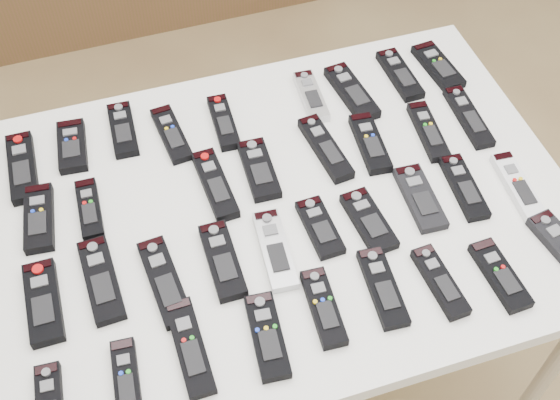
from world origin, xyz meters
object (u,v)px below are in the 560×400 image
object	(u,v)px
remote_10	(90,209)
remote_13	(325,148)
remote_17	(43,302)
remote_25	(464,187)
remote_29	(190,347)
remote_4	(224,122)
remote_0	(22,168)
remote_14	(370,143)
remote_24	(420,198)
remote_11	(215,185)
remote_21	(275,250)
remote_22	(320,227)
remote_26	(518,187)
remote_19	(165,281)
table	(280,222)
remote_2	(123,130)
remote_33	(440,282)
remote_16	(468,117)
remote_28	(126,380)
remote_1	(72,146)
remote_7	(400,75)
remote_34	(500,275)
remote_32	(383,287)
remote_31	(323,308)
remote_6	(352,92)
remote_8	(438,66)
remote_30	(267,336)
remote_12	(259,169)
remote_3	(171,134)
remote_9	(39,218)
remote_20	(223,261)

from	to	relation	value
remote_10	remote_13	xyz separation A→B (m)	(0.53, 0.01, 0.00)
remote_17	remote_25	distance (m)	0.89
remote_10	remote_29	size ratio (longest dim) A/B	0.78
remote_4	remote_25	xyz separation A→B (m)	(0.45, -0.35, -0.00)
remote_0	remote_10	distance (m)	0.20
remote_14	remote_24	distance (m)	0.18
remote_11	remote_21	distance (m)	0.21
remote_22	remote_26	size ratio (longest dim) A/B	0.79
remote_19	remote_22	world-z (taller)	same
table	remote_17	bearing A→B (deg)	-169.49
remote_2	remote_33	xyz separation A→B (m)	(0.52, -0.59, 0.00)
remote_16	remote_28	distance (m)	0.97
remote_1	remote_33	xyz separation A→B (m)	(0.64, -0.58, 0.00)
remote_7	remote_28	world-z (taller)	same
remote_17	remote_34	size ratio (longest dim) A/B	1.11
remote_32	remote_34	world-z (taller)	same
table	remote_22	size ratio (longest dim) A/B	8.51
remote_31	remote_19	bearing A→B (deg)	154.79
remote_28	remote_26	bearing A→B (deg)	15.82
remote_25	remote_4	bearing A→B (deg)	146.50
remote_6	remote_21	bearing A→B (deg)	-136.14
remote_16	remote_8	bearing A→B (deg)	89.76
remote_26	remote_28	distance (m)	0.90
remote_31	remote_7	bearing A→B (deg)	57.46
remote_7	remote_30	xyz separation A→B (m)	(-0.52, -0.58, 0.00)
remote_14	remote_30	size ratio (longest dim) A/B	1.00
remote_8	remote_32	distance (m)	0.67
remote_13	remote_21	size ratio (longest dim) A/B	1.03
remote_7	remote_28	xyz separation A→B (m)	(-0.78, -0.59, 0.00)
remote_24	remote_32	bearing A→B (deg)	-129.22
remote_0	remote_22	distance (m)	0.67
remote_7	remote_16	size ratio (longest dim) A/B	0.91
remote_13	remote_28	xyz separation A→B (m)	(-0.52, -0.41, -0.00)
table	remote_2	size ratio (longest dim) A/B	7.66
remote_25	remote_24	bearing A→B (deg)	-176.52
remote_8	remote_12	bearing A→B (deg)	-165.20
remote_0	remote_11	distance (m)	0.43
remote_25	remote_13	bearing A→B (deg)	145.91
remote_3	remote_29	xyz separation A→B (m)	(-0.08, -0.53, 0.00)
remote_7	remote_9	xyz separation A→B (m)	(-0.90, -0.18, 0.00)
remote_29	remote_2	bearing A→B (deg)	91.32
remote_0	remote_22	world-z (taller)	remote_0
remote_8	remote_24	distance (m)	0.43
remote_21	remote_26	world-z (taller)	same
table	remote_20	bearing A→B (deg)	-145.54
remote_2	remote_17	bearing A→B (deg)	-116.32
remote_12	remote_21	size ratio (longest dim) A/B	0.88
remote_7	remote_14	bearing A→B (deg)	-130.96
remote_28	remote_34	xyz separation A→B (m)	(0.74, -0.01, -0.00)
remote_8	remote_17	distance (m)	1.08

